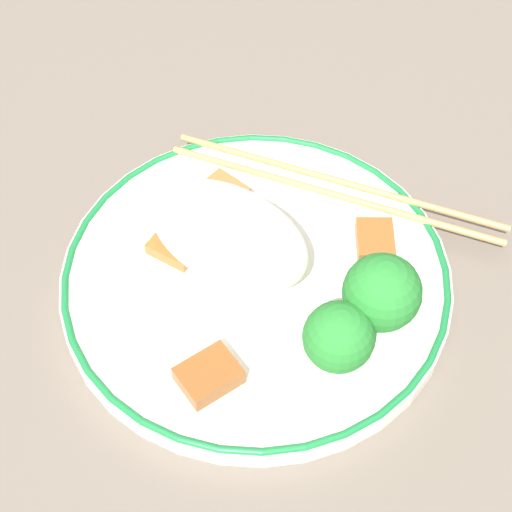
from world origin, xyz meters
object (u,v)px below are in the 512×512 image
Objects in this scene: broccoli_back_left at (339,338)px; broccoli_back_center at (382,293)px; chopsticks at (336,188)px; plate at (256,278)px.

broccoli_back_center is at bearing 76.60° from broccoli_back_left.
chopsticks is (-0.08, 0.09, -0.03)m from broccoli_back_center.
broccoli_back_center is at bearing 4.66° from plate.
chopsticks reaches higher than plate.
broccoli_back_center is 0.12m from chopsticks.
broccoli_back_left is (0.08, -0.03, 0.03)m from plate.
broccoli_back_center is 0.24× the size of chopsticks.
broccoli_back_center is (0.09, 0.01, 0.04)m from plate.
broccoli_back_left is at bearing -21.46° from plate.
chopsticks is at bearing 118.65° from broccoli_back_left.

